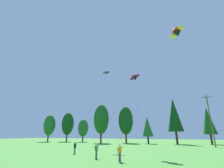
# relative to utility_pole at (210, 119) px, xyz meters

# --- Properties ---
(treeline_tree_a) EXTENTS (4.79, 4.79, 11.07)m
(treeline_tree_a) POSITION_rel_utility_pole_xyz_m (-58.65, 9.69, 0.50)
(treeline_tree_a) COLOR #472D19
(treeline_tree_a) RESTS_ON ground_plane
(treeline_tree_b) EXTENTS (5.08, 5.08, 12.15)m
(treeline_tree_b) POSITION_rel_utility_pole_xyz_m (-52.29, 13.83, 1.15)
(treeline_tree_b) COLOR #472D19
(treeline_tree_b) RESTS_ON ground_plane
(treeline_tree_c) EXTENTS (4.23, 4.23, 9.00)m
(treeline_tree_c) POSITION_rel_utility_pole_xyz_m (-44.51, 14.41, -0.75)
(treeline_tree_c) COLOR #472D19
(treeline_tree_c) RESTS_ON ground_plane
(treeline_tree_d) EXTENTS (5.46, 5.46, 13.54)m
(treeline_tree_d) POSITION_rel_utility_pole_xyz_m (-33.15, 8.95, 2.00)
(treeline_tree_d) COLOR #472D19
(treeline_tree_d) RESTS_ON ground_plane
(treeline_tree_e) EXTENTS (5.24, 5.24, 12.74)m
(treeline_tree_e) POSITION_rel_utility_pole_xyz_m (-25.03, 12.67, 1.51)
(treeline_tree_e) COLOR #472D19
(treeline_tree_e) RESTS_ON ground_plane
(treeline_tree_f) EXTENTS (3.45, 3.45, 8.42)m
(treeline_tree_f) POSITION_rel_utility_pole_xyz_m (-16.75, 10.19, -0.93)
(treeline_tree_f) COLOR #472D19
(treeline_tree_f) RESTS_ON ground_plane
(treeline_tree_g) EXTENTS (4.69, 4.69, 14.03)m
(treeline_tree_g) POSITION_rel_utility_pole_xyz_m (-8.24, 11.10, 2.59)
(treeline_tree_g) COLOR #472D19
(treeline_tree_g) RESTS_ON ground_plane
(treeline_tree_h) EXTENTS (3.99, 3.99, 10.85)m
(treeline_tree_h) POSITION_rel_utility_pole_xyz_m (1.05, 13.55, 0.59)
(treeline_tree_h) COLOR #472D19
(treeline_tree_h) RESTS_ON ground_plane
(utility_pole) EXTENTS (2.20, 0.26, 11.86)m
(utility_pole) POSITION_rel_utility_pole_xyz_m (0.00, 0.00, 0.00)
(utility_pole) COLOR brown
(utility_pole) RESTS_ON ground_plane
(kite_flyer_near) EXTENTS (0.33, 0.60, 1.69)m
(kite_flyer_near) POSITION_rel_utility_pole_xyz_m (-20.83, -22.34, -5.21)
(kite_flyer_near) COLOR #4C4C51
(kite_flyer_near) RESTS_ON ground_plane
(kite_flyer_mid) EXTENTS (0.55, 0.59, 1.69)m
(kite_flyer_mid) POSITION_rel_utility_pole_xyz_m (-15.61, -25.16, -5.20)
(kite_flyer_mid) COLOR #4C4C51
(kite_flyer_mid) RESTS_ON ground_plane
(kite_flyer_far) EXTENTS (0.64, 0.67, 1.69)m
(kite_flyer_far) POSITION_rel_utility_pole_xyz_m (-12.21, -26.23, -5.20)
(kite_flyer_far) COLOR #4C4C51
(kite_flyer_far) RESTS_ON ground_plane
(parafoil_kite_high_teal) EXTENTS (2.55, 14.04, 17.42)m
(parafoil_kite_high_teal) POSITION_rel_utility_pole_xyz_m (-22.50, -8.76, 11.88)
(parafoil_kite_high_teal) COLOR teal
(parafoil_kite_mid_magenta) EXTENTS (4.32, 9.98, 11.80)m
(parafoil_kite_mid_magenta) POSITION_rel_utility_pole_xyz_m (-12.91, -16.28, 6.61)
(parafoil_kite_mid_magenta) COLOR #D12893
(parafoil_kite_far_red_yellow) EXTENTS (9.09, 9.92, 18.28)m
(parafoil_kite_far_red_yellow) POSITION_rel_utility_pole_xyz_m (-4.83, -17.87, 12.92)
(parafoil_kite_far_red_yellow) COLOR red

